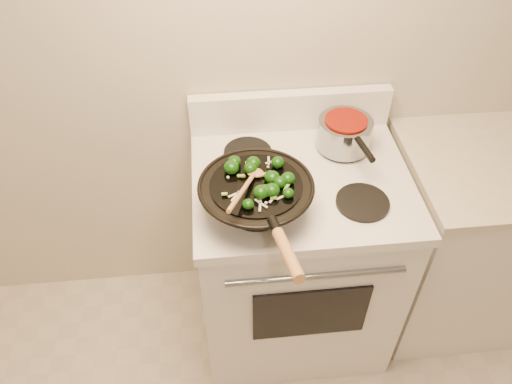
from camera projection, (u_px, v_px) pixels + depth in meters
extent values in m
plane|color=beige|center=(338.00, 32.00, 1.76)|extent=(3.50, 0.00, 3.50)
cube|color=white|center=(295.00, 261.00, 2.11)|extent=(0.76, 0.64, 0.88)
cube|color=white|center=(302.00, 182.00, 1.79)|extent=(0.78, 0.66, 0.04)
cube|color=white|center=(290.00, 110.00, 1.93)|extent=(0.78, 0.05, 0.16)
cylinder|color=gray|center=(316.00, 277.00, 1.64)|extent=(0.60, 0.02, 0.02)
cube|color=black|center=(311.00, 314.00, 1.80)|extent=(0.42, 0.01, 0.28)
cylinder|color=black|center=(256.00, 210.00, 1.65)|extent=(0.18, 0.18, 0.01)
cylinder|color=black|center=(362.00, 202.00, 1.67)|extent=(0.18, 0.18, 0.01)
cylinder|color=black|center=(248.00, 153.00, 1.86)|extent=(0.18, 0.18, 0.01)
cylinder|color=black|center=(342.00, 146.00, 1.89)|extent=(0.18, 0.18, 0.01)
cube|color=white|center=(473.00, 241.00, 2.19)|extent=(0.73, 0.60, 0.88)
cube|color=beige|center=(510.00, 162.00, 1.87)|extent=(0.75, 0.62, 0.03)
torus|color=black|center=(256.00, 185.00, 1.57)|extent=(0.37, 0.37, 0.01)
cylinder|color=black|center=(256.00, 185.00, 1.57)|extent=(0.29, 0.29, 0.01)
cylinder|color=black|center=(274.00, 225.00, 1.40)|extent=(0.04, 0.07, 0.04)
cylinder|color=#AC7443|center=(288.00, 254.00, 1.30)|extent=(0.06, 0.20, 0.07)
ellipsoid|color=#0E3608|center=(250.00, 168.00, 1.59)|extent=(0.04, 0.04, 0.04)
cylinder|color=#4B8530|center=(254.00, 171.00, 1.60)|extent=(0.02, 0.02, 0.02)
ellipsoid|color=#0E3608|center=(288.00, 193.00, 1.52)|extent=(0.04, 0.04, 0.03)
ellipsoid|color=#0E3608|center=(253.00, 163.00, 1.61)|extent=(0.05, 0.05, 0.04)
ellipsoid|color=#0E3608|center=(234.00, 162.00, 1.62)|extent=(0.04, 0.04, 0.04)
cylinder|color=#4B8530|center=(238.00, 164.00, 1.62)|extent=(0.02, 0.02, 0.01)
ellipsoid|color=#0E3608|center=(272.00, 190.00, 1.52)|extent=(0.05, 0.05, 0.04)
ellipsoid|color=#0E3608|center=(248.00, 204.00, 1.48)|extent=(0.04, 0.04, 0.03)
ellipsoid|color=#0E3608|center=(261.00, 192.00, 1.51)|extent=(0.05, 0.05, 0.04)
cylinder|color=#4B8530|center=(266.00, 195.00, 1.52)|extent=(0.02, 0.02, 0.01)
ellipsoid|color=#0E3608|center=(272.00, 177.00, 1.56)|extent=(0.05, 0.05, 0.04)
ellipsoid|color=#0E3608|center=(270.00, 176.00, 1.57)|extent=(0.04, 0.04, 0.03)
ellipsoid|color=#0E3608|center=(280.00, 182.00, 1.55)|extent=(0.04, 0.04, 0.04)
cylinder|color=#4B8530|center=(284.00, 184.00, 1.56)|extent=(0.02, 0.02, 0.02)
ellipsoid|color=#0E3608|center=(278.00, 162.00, 1.61)|extent=(0.04, 0.04, 0.04)
ellipsoid|color=#0E3608|center=(288.00, 178.00, 1.56)|extent=(0.05, 0.05, 0.04)
ellipsoid|color=#0E3608|center=(265.00, 191.00, 1.52)|extent=(0.04, 0.04, 0.04)
cylinder|color=#4B8530|center=(270.00, 193.00, 1.53)|extent=(0.01, 0.02, 0.02)
ellipsoid|color=#0E3608|center=(231.00, 167.00, 1.59)|extent=(0.05, 0.05, 0.04)
cube|color=beige|center=(235.00, 194.00, 1.53)|extent=(0.05, 0.03, 0.00)
cube|color=beige|center=(276.00, 189.00, 1.54)|extent=(0.02, 0.04, 0.00)
cube|color=beige|center=(236.00, 196.00, 1.52)|extent=(0.03, 0.04, 0.00)
cube|color=beige|center=(261.00, 203.00, 1.50)|extent=(0.04, 0.04, 0.00)
cube|color=beige|center=(269.00, 161.00, 1.64)|extent=(0.01, 0.04, 0.00)
cube|color=beige|center=(284.00, 196.00, 1.52)|extent=(0.05, 0.03, 0.00)
cube|color=beige|center=(268.00, 192.00, 1.54)|extent=(0.03, 0.04, 0.00)
cube|color=beige|center=(260.00, 205.00, 1.49)|extent=(0.02, 0.05, 0.00)
cube|color=beige|center=(272.00, 162.00, 1.64)|extent=(0.05, 0.02, 0.00)
cube|color=beige|center=(274.00, 198.00, 1.52)|extent=(0.04, 0.04, 0.00)
cylinder|color=olive|center=(287.00, 187.00, 1.54)|extent=(0.02, 0.01, 0.01)
cylinder|color=olive|center=(241.00, 176.00, 1.58)|extent=(0.02, 0.01, 0.01)
cylinder|color=olive|center=(287.00, 178.00, 1.57)|extent=(0.02, 0.03, 0.02)
cylinder|color=olive|center=(249.00, 163.00, 1.63)|extent=(0.02, 0.02, 0.01)
cylinder|color=olive|center=(263.00, 175.00, 1.58)|extent=(0.02, 0.01, 0.01)
cylinder|color=olive|center=(274.00, 198.00, 1.51)|extent=(0.02, 0.01, 0.02)
cylinder|color=olive|center=(276.00, 165.00, 1.62)|extent=(0.02, 0.01, 0.01)
cylinder|color=olive|center=(249.00, 165.00, 1.62)|extent=(0.02, 0.03, 0.02)
cylinder|color=olive|center=(225.00, 194.00, 1.52)|extent=(0.01, 0.02, 0.02)
sphere|color=beige|center=(228.00, 177.00, 1.58)|extent=(0.01, 0.01, 0.01)
sphere|color=beige|center=(266.00, 203.00, 1.50)|extent=(0.01, 0.01, 0.01)
sphere|color=beige|center=(268.00, 167.00, 1.62)|extent=(0.01, 0.01, 0.01)
sphere|color=beige|center=(255.00, 164.00, 1.63)|extent=(0.01, 0.01, 0.01)
sphere|color=beige|center=(268.00, 190.00, 1.54)|extent=(0.01, 0.01, 0.01)
ellipsoid|color=#AC7443|center=(255.00, 172.00, 1.59)|extent=(0.07, 0.06, 0.02)
cylinder|color=#AC7443|center=(242.00, 191.00, 1.49)|extent=(0.11, 0.22, 0.07)
cylinder|color=gray|center=(344.00, 133.00, 1.84)|extent=(0.20, 0.20, 0.11)
cylinder|color=#710E05|center=(346.00, 120.00, 1.80)|extent=(0.16, 0.16, 0.01)
cylinder|color=black|center=(365.00, 149.00, 1.70)|extent=(0.04, 0.12, 0.02)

